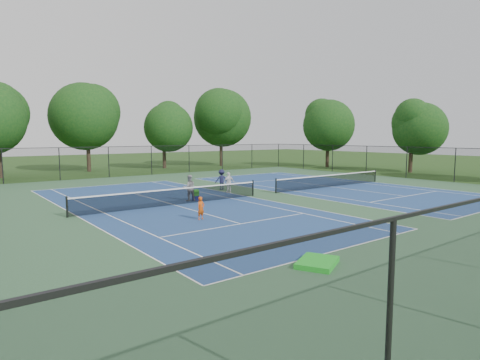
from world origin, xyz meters
TOP-DOWN VIEW (x-y plane):
  - ground at (0.00, 0.00)m, footprint 140.00×140.00m
  - court_pad at (0.00, 0.00)m, footprint 36.00×36.00m
  - tennis_court_left at (-7.00, 0.00)m, footprint 12.00×23.83m
  - tennis_court_right at (7.00, 0.00)m, footprint 12.00×23.83m
  - perimeter_fence at (0.00, 0.00)m, footprint 36.08×36.08m
  - tree_back_b at (-4.00, 26.00)m, footprint 7.60×7.60m
  - tree_back_c at (5.00, 25.00)m, footprint 6.00×6.00m
  - tree_back_d at (13.00, 24.00)m, footprint 7.80×7.80m
  - tree_side_e at (23.00, 14.00)m, footprint 6.60×6.60m
  - tree_side_f at (24.00, 3.00)m, footprint 5.80×5.80m
  - child_player at (-7.92, -4.44)m, footprint 0.45×0.34m
  - instructor at (-5.52, 0.80)m, footprint 0.94×0.82m
  - bystander_a at (-1.50, 2.15)m, footprint 0.89×0.40m
  - bystander_b at (-0.91, 3.90)m, footprint 1.13×0.88m
  - ball_crate at (-5.09, 0.76)m, footprint 0.45×0.34m
  - ball_hopper at (-5.09, 0.76)m, footprint 0.36×0.29m
  - green_tarp at (-8.70, -12.54)m, footprint 1.78×1.62m

SIDE VIEW (x-z plane):
  - ground at x=0.00m, z-range 0.00..0.00m
  - court_pad at x=0.00m, z-range 0.00..0.01m
  - green_tarp at x=-8.70m, z-range 0.01..0.17m
  - tennis_court_left at x=-7.00m, z-range -0.44..0.63m
  - tennis_court_right at x=7.00m, z-range -0.44..0.63m
  - ball_crate at x=-5.09m, z-range 0.00..0.29m
  - ball_hopper at x=-5.09m, z-range 0.29..0.69m
  - child_player at x=-7.92m, z-range 0.00..1.12m
  - bystander_a at x=-1.50m, z-range 0.00..1.50m
  - bystander_b at x=-0.91m, z-range 0.00..1.54m
  - instructor at x=-5.52m, z-range 0.00..1.64m
  - perimeter_fence at x=0.00m, z-range 0.09..3.11m
  - tree_side_f at x=24.00m, z-range 1.19..9.31m
  - tree_back_c at x=5.00m, z-range 1.28..9.68m
  - tree_side_e at x=23.00m, z-range 1.37..10.25m
  - tree_back_b at x=-4.00m, z-range 1.58..11.61m
  - tree_back_d at x=13.00m, z-range 1.64..12.01m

